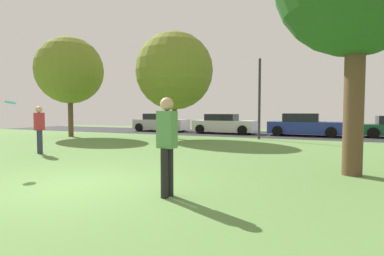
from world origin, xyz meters
The scene contains 11 objects.
ground_plane centered at (0.00, 0.00, 0.00)m, with size 44.00×44.00×0.00m, color #5B8442.
road_strip centered at (0.00, 16.00, 0.00)m, with size 44.00×6.40×0.01m, color #28282B.
oak_tree_left centered at (-9.74, 9.15, 4.08)m, with size 4.08×4.08×6.13m.
maple_tree_near centered at (-3.15, 10.45, 3.84)m, with size 4.37×4.37×6.03m.
person_catcher centered at (2.18, 0.01, 1.00)m, with size 0.34×0.30×1.79m.
person_walking centered at (-4.82, 3.00, 0.97)m, with size 0.32×0.38×1.74m.
frisbee_disc centered at (-2.79, 0.53, 1.78)m, with size 0.29×0.29×0.08m.
parked_car_silver centered at (-7.25, 15.92, 0.65)m, with size 4.27×1.97×1.40m.
parked_car_white centered at (-1.92, 15.69, 0.65)m, with size 4.37×1.97×1.39m.
parked_car_blue centered at (3.41, 15.84, 0.66)m, with size 4.44×2.12×1.44m.
street_lamp_post centered at (1.30, 12.20, 2.25)m, with size 0.14×0.14×4.50m, color #2D2D33.
Camera 1 is at (4.80, -4.67, 1.53)m, focal length 28.03 mm.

